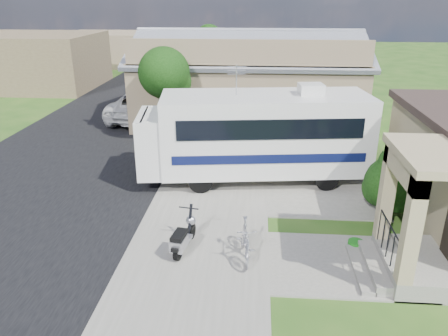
# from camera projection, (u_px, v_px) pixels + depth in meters

# --- Properties ---
(ground) EXTENTS (120.00, 120.00, 0.00)m
(ground) POSITION_uv_depth(u_px,v_px,m) (234.00, 241.00, 12.85)
(ground) COLOR #1F4913
(street_slab) EXTENTS (9.00, 80.00, 0.02)m
(street_slab) POSITION_uv_depth(u_px,v_px,m) (101.00, 134.00, 22.65)
(street_slab) COLOR black
(street_slab) RESTS_ON ground
(sidewalk_slab) EXTENTS (4.00, 80.00, 0.06)m
(sidewalk_slab) POSITION_uv_depth(u_px,v_px,m) (226.00, 137.00, 22.17)
(sidewalk_slab) COLOR slate
(sidewalk_slab) RESTS_ON ground
(driveway_slab) EXTENTS (7.00, 6.00, 0.05)m
(driveway_slab) POSITION_uv_depth(u_px,v_px,m) (279.00, 181.00, 16.90)
(driveway_slab) COLOR slate
(driveway_slab) RESTS_ON ground
(walk_slab) EXTENTS (4.00, 3.00, 0.05)m
(walk_slab) POSITION_uv_depth(u_px,v_px,m) (344.00, 264.00, 11.69)
(walk_slab) COLOR slate
(walk_slab) RESTS_ON ground
(warehouse) EXTENTS (12.50, 8.40, 5.04)m
(warehouse) POSITION_uv_depth(u_px,v_px,m) (248.00, 84.00, 25.05)
(warehouse) COLOR #867353
(warehouse) RESTS_ON ground
(distant_bldg_far) EXTENTS (10.00, 8.00, 4.00)m
(distant_bldg_far) POSITION_uv_depth(u_px,v_px,m) (31.00, 61.00, 33.72)
(distant_bldg_far) COLOR brown
(distant_bldg_far) RESTS_ON ground
(distant_bldg_near) EXTENTS (8.00, 7.00, 3.20)m
(distant_bldg_near) POSITION_uv_depth(u_px,v_px,m) (107.00, 49.00, 44.84)
(distant_bldg_near) COLOR #867353
(distant_bldg_near) RESTS_ON ground
(street_tree_a) EXTENTS (2.44, 2.40, 4.58)m
(street_tree_a) POSITION_uv_depth(u_px,v_px,m) (167.00, 75.00, 20.30)
(street_tree_a) COLOR black
(street_tree_a) RESTS_ON ground
(street_tree_b) EXTENTS (2.44, 2.40, 4.73)m
(street_tree_b) POSITION_uv_depth(u_px,v_px,m) (196.00, 48.00, 29.51)
(street_tree_b) COLOR black
(street_tree_b) RESTS_ON ground
(street_tree_c) EXTENTS (2.44, 2.40, 4.42)m
(street_tree_c) POSITION_uv_depth(u_px,v_px,m) (210.00, 40.00, 37.95)
(street_tree_c) COLOR black
(street_tree_c) RESTS_ON ground
(motorhome) EXTENTS (8.81, 3.75, 4.38)m
(motorhome) POSITION_uv_depth(u_px,v_px,m) (256.00, 133.00, 16.45)
(motorhome) COLOR silver
(motorhome) RESTS_ON ground
(shrub) EXTENTS (1.90, 1.82, 2.34)m
(shrub) POSITION_uv_depth(u_px,v_px,m) (393.00, 181.00, 13.98)
(shrub) COLOR black
(shrub) RESTS_ON ground
(scooter) EXTENTS (0.67, 1.67, 1.10)m
(scooter) POSITION_uv_depth(u_px,v_px,m) (183.00, 237.00, 12.09)
(scooter) COLOR black
(scooter) RESTS_ON ground
(bicycle) EXTENTS (0.67, 1.81, 1.07)m
(bicycle) POSITION_uv_depth(u_px,v_px,m) (246.00, 242.00, 11.78)
(bicycle) COLOR #A7A6AE
(bicycle) RESTS_ON ground
(pickup_truck) EXTENTS (3.62, 6.51, 1.72)m
(pickup_truck) POSITION_uv_depth(u_px,v_px,m) (146.00, 104.00, 25.28)
(pickup_truck) COLOR silver
(pickup_truck) RESTS_ON ground
(van) EXTENTS (2.74, 6.15, 1.75)m
(van) POSITION_uv_depth(u_px,v_px,m) (156.00, 83.00, 31.19)
(van) COLOR silver
(van) RESTS_ON ground
(garden_hose) EXTENTS (0.44, 0.44, 0.20)m
(garden_hose) POSITION_uv_depth(u_px,v_px,m) (356.00, 245.00, 12.43)
(garden_hose) COLOR #156B15
(garden_hose) RESTS_ON ground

